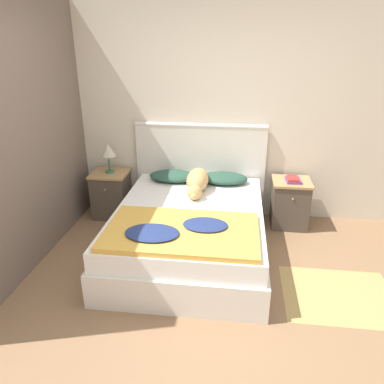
% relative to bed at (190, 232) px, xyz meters
% --- Properties ---
extents(ground_plane, '(16.00, 16.00, 0.00)m').
position_rel_bed_xyz_m(ground_plane, '(0.10, -1.04, -0.25)').
color(ground_plane, '#896647').
extents(wall_back, '(9.00, 0.06, 2.55)m').
position_rel_bed_xyz_m(wall_back, '(0.10, 1.09, 1.02)').
color(wall_back, beige).
rests_on(wall_back, ground_plane).
extents(wall_side_left, '(0.06, 3.10, 2.55)m').
position_rel_bed_xyz_m(wall_side_left, '(-1.52, 0.01, 1.02)').
color(wall_side_left, '#706056').
rests_on(wall_side_left, ground_plane).
extents(bed, '(1.53, 1.99, 0.52)m').
position_rel_bed_xyz_m(bed, '(0.00, 0.00, 0.00)').
color(bed, silver).
rests_on(bed, ground_plane).
extents(headboard, '(1.61, 0.06, 1.17)m').
position_rel_bed_xyz_m(headboard, '(0.00, 1.02, 0.35)').
color(headboard, silver).
rests_on(headboard, ground_plane).
extents(nightstand_left, '(0.44, 0.43, 0.58)m').
position_rel_bed_xyz_m(nightstand_left, '(-1.10, 0.79, 0.03)').
color(nightstand_left, '#4C4238').
rests_on(nightstand_left, ground_plane).
extents(nightstand_right, '(0.44, 0.43, 0.58)m').
position_rel_bed_xyz_m(nightstand_right, '(1.10, 0.79, 0.03)').
color(nightstand_right, '#4C4238').
rests_on(nightstand_right, ground_plane).
extents(pillow_left, '(0.57, 0.35, 0.12)m').
position_rel_bed_xyz_m(pillow_left, '(-0.30, 0.77, 0.32)').
color(pillow_left, '#284C3D').
rests_on(pillow_left, bed).
extents(pillow_right, '(0.57, 0.35, 0.12)m').
position_rel_bed_xyz_m(pillow_right, '(0.30, 0.77, 0.32)').
color(pillow_right, '#284C3D').
rests_on(pillow_right, bed).
extents(quilt, '(1.34, 0.84, 0.08)m').
position_rel_bed_xyz_m(quilt, '(-0.01, -0.53, 0.29)').
color(quilt, gold).
rests_on(quilt, bed).
extents(dog, '(0.24, 0.73, 0.23)m').
position_rel_bed_xyz_m(dog, '(0.02, 0.49, 0.37)').
color(dog, tan).
rests_on(dog, bed).
extents(book_stack, '(0.18, 0.22, 0.05)m').
position_rel_bed_xyz_m(book_stack, '(1.11, 0.77, 0.34)').
color(book_stack, '#703D7F').
rests_on(book_stack, nightstand_right).
extents(table_lamp, '(0.19, 0.19, 0.37)m').
position_rel_bed_xyz_m(table_lamp, '(-1.10, 0.81, 0.60)').
color(table_lamp, '#336B4C').
rests_on(table_lamp, nightstand_left).
extents(rug, '(0.97, 0.81, 0.00)m').
position_rel_bed_xyz_m(rug, '(1.41, -0.55, -0.25)').
color(rug, tan).
rests_on(rug, ground_plane).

